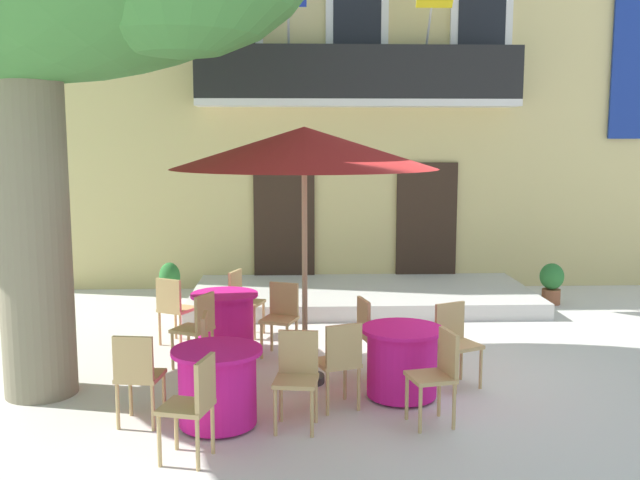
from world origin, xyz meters
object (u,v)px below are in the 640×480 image
(cafe_chair_front_0, at_px, (455,338))
(ground_planter_right, at_px, (552,282))
(cafe_table_middle, at_px, (218,386))
(cafe_chair_front_1, at_px, (372,331))
(cafe_chair_middle_0, at_px, (297,372))
(cafe_chair_middle_3, at_px, (194,401))
(cafe_chair_front_2, at_px, (340,359))
(cafe_umbrella, at_px, (304,149))
(cafe_chair_near_tree_0, at_px, (242,298))
(cafe_chair_front_3, at_px, (438,370))
(cafe_chair_near_tree_2, at_px, (198,325))
(cafe_chair_middle_1, at_px, (215,350))
(cafe_chair_near_tree_3, at_px, (281,314))
(cafe_chair_middle_2, at_px, (138,373))
(cafe_chair_near_tree_1, at_px, (174,306))
(ground_planter_left, at_px, (170,283))
(cafe_table_front, at_px, (402,362))
(cafe_table_near_tree, at_px, (225,321))

(cafe_chair_front_0, xyz_separation_m, ground_planter_right, (2.49, 3.85, -0.15))
(cafe_table_middle, relative_size, cafe_chair_front_1, 0.95)
(cafe_chair_middle_0, height_order, cafe_chair_middle_3, same)
(cafe_chair_front_2, height_order, cafe_umbrella, cafe_umbrella)
(cafe_chair_near_tree_0, height_order, cafe_chair_front_3, same)
(cafe_chair_front_0, distance_m, cafe_umbrella, 2.67)
(cafe_chair_near_tree_2, relative_size, cafe_chair_middle_1, 1.00)
(cafe_chair_near_tree_3, relative_size, cafe_chair_front_2, 1.00)
(cafe_chair_near_tree_3, bearing_deg, cafe_chair_near_tree_2, -151.91)
(cafe_chair_near_tree_0, height_order, cafe_chair_middle_2, same)
(cafe_chair_near_tree_1, distance_m, cafe_umbrella, 3.10)
(cafe_chair_front_3, xyz_separation_m, cafe_umbrella, (-1.25, 1.23, 2.08))
(cafe_chair_front_2, bearing_deg, cafe_chair_middle_0, -137.17)
(cafe_chair_near_tree_1, height_order, ground_planter_left, cafe_chair_near_tree_1)
(cafe_chair_middle_1, distance_m, ground_planter_left, 4.32)
(cafe_chair_middle_2, relative_size, cafe_chair_middle_3, 1.00)
(cafe_chair_near_tree_0, distance_m, cafe_chair_front_1, 2.41)
(cafe_umbrella, bearing_deg, cafe_chair_near_tree_3, 104.74)
(cafe_chair_front_1, relative_size, cafe_umbrella, 0.31)
(cafe_chair_middle_1, relative_size, cafe_chair_middle_2, 1.00)
(cafe_chair_middle_0, relative_size, cafe_table_front, 1.05)
(cafe_table_front, distance_m, ground_planter_left, 5.25)
(ground_planter_left, bearing_deg, cafe_table_front, -53.22)
(cafe_chair_front_0, distance_m, cafe_chair_front_3, 1.18)
(cafe_chair_front_0, bearing_deg, cafe_chair_middle_1, -172.74)
(cafe_chair_near_tree_0, bearing_deg, ground_planter_right, 19.11)
(cafe_chair_near_tree_1, relative_size, cafe_chair_front_1, 1.00)
(cafe_chair_middle_1, height_order, cafe_chair_middle_3, same)
(cafe_chair_middle_0, distance_m, cafe_table_front, 1.33)
(cafe_table_near_tree, bearing_deg, cafe_chair_near_tree_2, -109.64)
(cafe_chair_near_tree_0, bearing_deg, ground_planter_left, 127.24)
(cafe_chair_front_1, bearing_deg, ground_planter_right, 46.17)
(cafe_chair_middle_0, bearing_deg, cafe_chair_near_tree_2, 123.25)
(cafe_table_middle, relative_size, cafe_chair_middle_2, 0.95)
(cafe_chair_front_2, xyz_separation_m, cafe_umbrella, (-0.33, 0.84, 2.08))
(cafe_chair_near_tree_0, relative_size, cafe_chair_middle_3, 1.00)
(cafe_chair_front_1, distance_m, cafe_chair_front_2, 1.13)
(ground_planter_left, bearing_deg, cafe_chair_front_2, -61.47)
(cafe_chair_near_tree_1, relative_size, ground_planter_right, 1.33)
(cafe_chair_near_tree_2, distance_m, cafe_chair_middle_2, 1.77)
(cafe_chair_middle_0, height_order, cafe_chair_front_3, same)
(cafe_table_near_tree, height_order, cafe_chair_near_tree_3, cafe_chair_near_tree_3)
(cafe_table_near_tree, bearing_deg, ground_planter_right, 25.48)
(ground_planter_left, bearing_deg, cafe_table_middle, -75.37)
(cafe_chair_near_tree_1, relative_size, cafe_chair_front_0, 1.00)
(cafe_chair_middle_0, bearing_deg, cafe_chair_middle_3, -140.59)
(cafe_chair_near_tree_2, relative_size, ground_planter_right, 1.33)
(cafe_chair_near_tree_1, bearing_deg, ground_planter_left, 101.06)
(cafe_table_near_tree, distance_m, cafe_chair_near_tree_3, 0.77)
(cafe_chair_near_tree_1, xyz_separation_m, ground_planter_right, (5.86, 2.17, -0.15))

